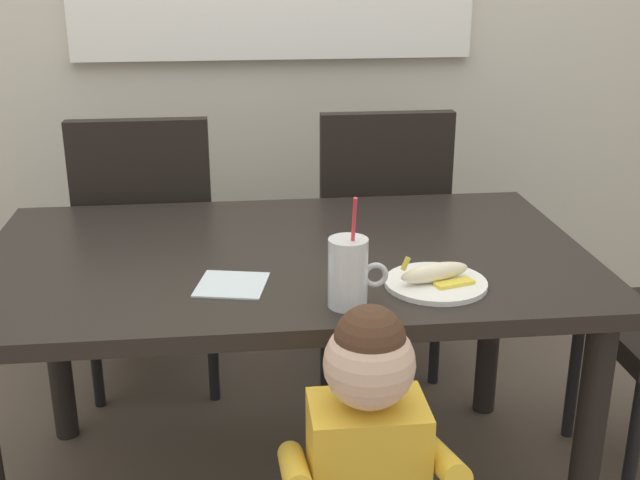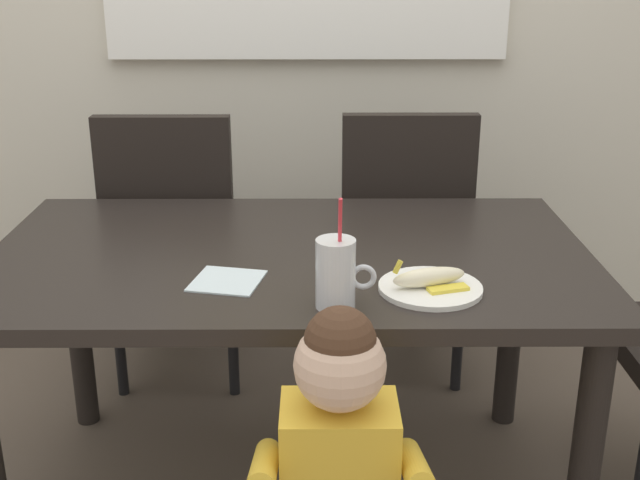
# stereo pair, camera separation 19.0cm
# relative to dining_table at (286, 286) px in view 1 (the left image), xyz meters

# --- Properties ---
(dining_table) EXTENTS (1.50, 0.89, 0.72)m
(dining_table) POSITION_rel_dining_table_xyz_m (0.00, 0.00, 0.00)
(dining_table) COLOR black
(dining_table) RESTS_ON ground
(dining_chair_left) EXTENTS (0.44, 0.44, 0.96)m
(dining_chair_left) POSITION_rel_dining_table_xyz_m (-0.40, 0.63, -0.09)
(dining_chair_left) COLOR black
(dining_chair_left) RESTS_ON ground
(dining_chair_right) EXTENTS (0.44, 0.44, 0.96)m
(dining_chair_right) POSITION_rel_dining_table_xyz_m (0.36, 0.66, -0.09)
(dining_chair_right) COLOR black
(dining_chair_right) RESTS_ON ground
(toddler_standing) EXTENTS (0.33, 0.24, 0.84)m
(toddler_standing) POSITION_rel_dining_table_xyz_m (0.11, -0.60, -0.10)
(toddler_standing) COLOR #3F4760
(toddler_standing) RESTS_ON ground
(milk_cup) EXTENTS (0.13, 0.08, 0.25)m
(milk_cup) POSITION_rel_dining_table_xyz_m (0.11, -0.34, 0.16)
(milk_cup) COLOR silver
(milk_cup) RESTS_ON dining_table
(snack_plate) EXTENTS (0.23, 0.23, 0.01)m
(snack_plate) POSITION_rel_dining_table_xyz_m (0.32, -0.25, 0.10)
(snack_plate) COLOR white
(snack_plate) RESTS_ON dining_table
(peeled_banana) EXTENTS (0.18, 0.12, 0.07)m
(peeled_banana) POSITION_rel_dining_table_xyz_m (0.32, -0.25, 0.12)
(peeled_banana) COLOR #F4EAC6
(peeled_banana) RESTS_ON snack_plate
(paper_napkin) EXTENTS (0.18, 0.18, 0.00)m
(paper_napkin) POSITION_rel_dining_table_xyz_m (-0.14, -0.20, 0.09)
(paper_napkin) COLOR silver
(paper_napkin) RESTS_ON dining_table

